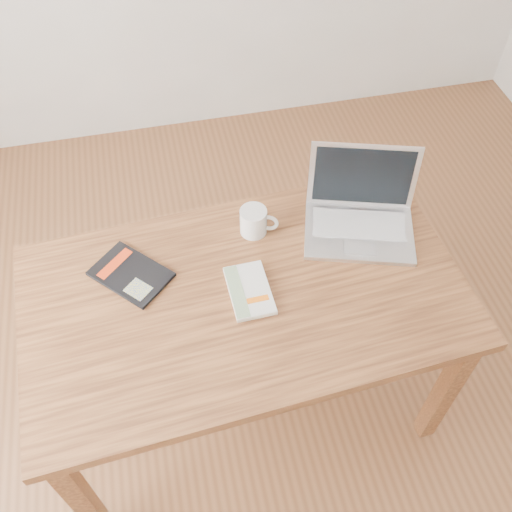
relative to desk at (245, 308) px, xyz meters
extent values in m
plane|color=brown|center=(0.08, -0.14, -0.66)|extent=(4.00, 4.00, 0.00)
cube|color=brown|center=(0.00, 0.00, 0.07)|extent=(1.45, 0.89, 0.04)
cube|color=brown|center=(-0.62, -0.38, -0.31)|extent=(0.06, 0.06, 0.71)
cube|color=brown|center=(0.66, -0.30, -0.31)|extent=(0.06, 0.06, 0.71)
cube|color=brown|center=(-0.66, 0.30, -0.31)|extent=(0.06, 0.06, 0.71)
cube|color=brown|center=(0.62, 0.38, -0.31)|extent=(0.06, 0.06, 0.71)
cube|color=silver|center=(0.02, 0.00, 0.10)|extent=(0.13, 0.21, 0.01)
cube|color=white|center=(0.02, 0.00, 0.10)|extent=(0.13, 0.21, 0.02)
cube|color=gray|center=(-0.03, 0.00, 0.11)|extent=(0.05, 0.20, 0.00)
cube|color=#D8640F|center=(0.03, -0.05, 0.11)|extent=(0.07, 0.02, 0.00)
cube|color=black|center=(-0.35, 0.15, 0.10)|extent=(0.29, 0.29, 0.01)
cube|color=#B02B0C|center=(-0.39, 0.20, 0.10)|extent=(0.12, 0.12, 0.00)
cube|color=gray|center=(-0.33, 0.08, 0.10)|extent=(0.10, 0.10, 0.00)
cube|color=silver|center=(0.43, 0.15, 0.10)|extent=(0.43, 0.36, 0.02)
cube|color=silver|center=(0.44, 0.18, 0.11)|extent=(0.34, 0.22, 0.00)
cube|color=#BCBCC1|center=(0.41, 0.08, 0.11)|extent=(0.12, 0.09, 0.00)
cube|color=silver|center=(0.48, 0.29, 0.23)|extent=(0.36, 0.15, 0.24)
cube|color=black|center=(0.48, 0.29, 0.23)|extent=(0.33, 0.13, 0.21)
cylinder|color=white|center=(0.08, 0.25, 0.14)|extent=(0.09, 0.09, 0.10)
cylinder|color=black|center=(0.08, 0.25, 0.18)|extent=(0.08, 0.08, 0.01)
torus|color=white|center=(0.13, 0.23, 0.14)|extent=(0.07, 0.04, 0.07)
camera|label=1|loc=(-0.19, -1.03, 1.57)|focal=40.00mm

